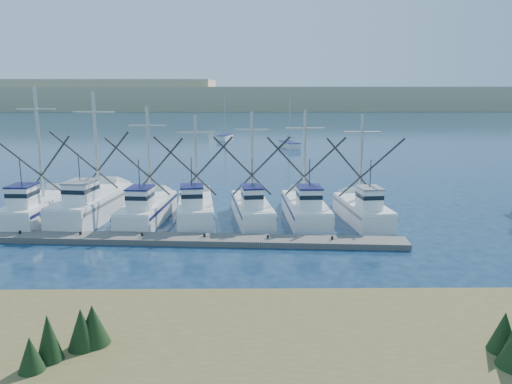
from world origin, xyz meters
TOP-DOWN VIEW (x-y plane):
  - ground at (0.00, 0.00)m, footprint 500.00×500.00m
  - shore_bank at (-8.00, -10.00)m, footprint 40.00×10.00m
  - floating_dock at (-6.84, 6.53)m, footprint 27.38×3.77m
  - dune_ridge at (0.00, 210.00)m, footprint 360.00×60.00m
  - trawler_fleet at (-7.78, 11.56)m, footprint 26.70×9.83m
  - sailboat_near at (3.40, 57.15)m, footprint 3.32×5.78m
  - sailboat_far at (-7.72, 70.21)m, footprint 2.93×5.78m

SIDE VIEW (x-z plane):
  - ground at x=0.00m, z-range 0.00..0.00m
  - floating_dock at x=-6.84m, z-range 0.00..0.36m
  - sailboat_near at x=3.40m, z-range -3.56..4.54m
  - sailboat_far at x=-7.72m, z-range -3.55..4.55m
  - shore_bank at x=-8.00m, z-range 0.00..1.60m
  - trawler_fleet at x=-7.78m, z-range -3.88..5.80m
  - dune_ridge at x=0.00m, z-range 0.00..10.00m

